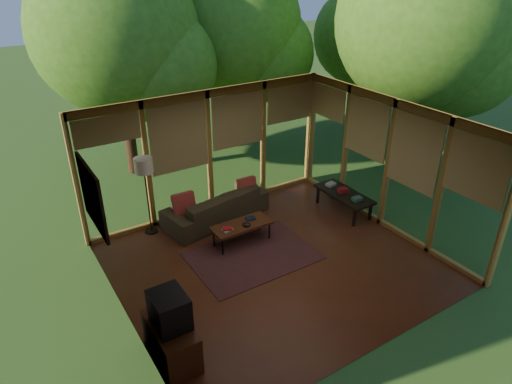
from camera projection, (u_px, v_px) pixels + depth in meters
floor at (274, 263)px, 8.47m from camera, size 5.50×5.50×0.00m
ceiling at (277, 125)px, 7.23m from camera, size 5.50×5.50×0.00m
wall_left at (118, 248)px, 6.54m from camera, size 0.04×5.00×2.70m
wall_front at (384, 276)px, 5.97m from camera, size 5.50×0.04×2.70m
window_wall_back at (209, 153)px, 9.72m from camera, size 5.50×0.12×2.70m
window_wall_right at (388, 165)px, 9.15m from camera, size 0.12×5.00×2.70m
exterior_lawn at (326, 99)px, 18.27m from camera, size 40.00×40.00×0.00m
tree_nw at (115, 32)px, 10.54m from camera, size 3.91×3.91×5.48m
tree_ne at (233, 26)px, 12.32m from camera, size 3.72×3.72×5.27m
tree_se at (423, 21)px, 10.45m from camera, size 4.05×4.05×5.79m
tree_far at (362, 36)px, 13.94m from camera, size 2.98×2.98×4.41m
rug at (252, 256)px, 8.68m from camera, size 2.30×1.63×0.01m
sofa at (216, 206)px, 9.75m from camera, size 2.40×1.26×0.67m
pillow_left at (184, 204)px, 9.23m from camera, size 0.45×0.24×0.47m
pillow_right at (247, 187)px, 9.95m from camera, size 0.42×0.22×0.44m
ct_book_lower at (227, 230)px, 8.69m from camera, size 0.20×0.16×0.03m
ct_book_upper at (227, 228)px, 8.67m from camera, size 0.22×0.20×0.03m
ct_book_side at (250, 218)px, 9.07m from camera, size 0.21×0.17×0.03m
ct_bowl at (247, 224)px, 8.83m from camera, size 0.16×0.16×0.07m
media_cabinet at (171, 341)px, 6.36m from camera, size 0.50×1.00×0.60m
television at (169, 310)px, 6.12m from camera, size 0.45×0.55×0.50m
console_book_a at (357, 199)px, 9.68m from camera, size 0.22×0.17×0.07m
console_book_b at (343, 190)px, 10.01m from camera, size 0.23×0.18×0.10m
console_book_c at (331, 184)px, 10.32m from camera, size 0.24×0.19×0.06m
floor_lamp at (144, 170)px, 8.81m from camera, size 0.36×0.36×1.65m
coffee_table at (242, 226)px, 8.91m from camera, size 1.20×0.50×0.43m
side_console at (344, 195)px, 10.02m from camera, size 0.60×1.40×0.46m
wall_painting at (92, 197)px, 7.52m from camera, size 0.06×1.35×1.15m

